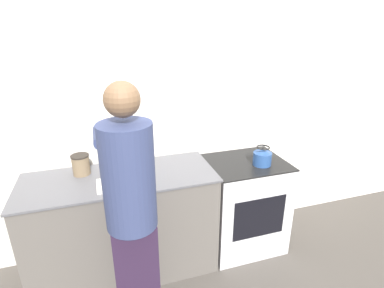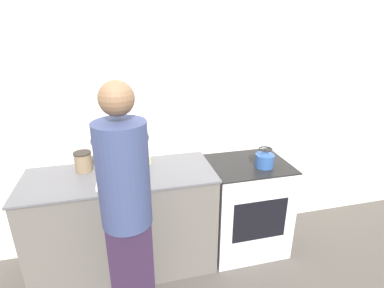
{
  "view_description": "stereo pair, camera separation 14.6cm",
  "coord_description": "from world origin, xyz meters",
  "px_view_note": "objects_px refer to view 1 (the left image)",
  "views": [
    {
      "loc": [
        -0.47,
        -1.94,
        2.06
      ],
      "look_at": [
        0.22,
        0.21,
        1.19
      ],
      "focal_mm": 28.0,
      "sensor_mm": 36.0,
      "label": 1
    },
    {
      "loc": [
        -0.33,
        -1.98,
        2.06
      ],
      "look_at": [
        0.22,
        0.21,
        1.19
      ],
      "focal_mm": 28.0,
      "sensor_mm": 36.0,
      "label": 2
    }
  ],
  "objects_px": {
    "kettle": "(262,157)",
    "knife": "(122,183)",
    "cutting_board": "(120,183)",
    "bowl_prep": "(142,161)",
    "person": "(131,206)",
    "canister_jar": "(81,165)",
    "oven": "(243,204)"
  },
  "relations": [
    {
      "from": "person",
      "to": "canister_jar",
      "type": "bearing_deg",
      "value": 115.43
    },
    {
      "from": "cutting_board",
      "to": "person",
      "type": "bearing_deg",
      "value": -85.02
    },
    {
      "from": "person",
      "to": "cutting_board",
      "type": "height_order",
      "value": "person"
    },
    {
      "from": "oven",
      "to": "knife",
      "type": "distance_m",
      "value": 1.26
    },
    {
      "from": "knife",
      "to": "oven",
      "type": "bearing_deg",
      "value": 13.77
    },
    {
      "from": "bowl_prep",
      "to": "knife",
      "type": "bearing_deg",
      "value": -123.01
    },
    {
      "from": "cutting_board",
      "to": "knife",
      "type": "relative_size",
      "value": 1.39
    },
    {
      "from": "cutting_board",
      "to": "kettle",
      "type": "relative_size",
      "value": 2.02
    },
    {
      "from": "kettle",
      "to": "bowl_prep",
      "type": "relative_size",
      "value": 1.24
    },
    {
      "from": "cutting_board",
      "to": "knife",
      "type": "xyz_separation_m",
      "value": [
        0.01,
        -0.01,
        0.01
      ]
    },
    {
      "from": "kettle",
      "to": "canister_jar",
      "type": "xyz_separation_m",
      "value": [
        -1.54,
        0.24,
        0.04
      ]
    },
    {
      "from": "person",
      "to": "knife",
      "type": "bearing_deg",
      "value": 93.75
    },
    {
      "from": "knife",
      "to": "kettle",
      "type": "distance_m",
      "value": 1.25
    },
    {
      "from": "bowl_prep",
      "to": "person",
      "type": "bearing_deg",
      "value": -104.53
    },
    {
      "from": "cutting_board",
      "to": "bowl_prep",
      "type": "bearing_deg",
      "value": 54.51
    },
    {
      "from": "knife",
      "to": "bowl_prep",
      "type": "bearing_deg",
      "value": 63.59
    },
    {
      "from": "oven",
      "to": "knife",
      "type": "xyz_separation_m",
      "value": [
        -1.14,
        -0.14,
        0.5
      ]
    },
    {
      "from": "person",
      "to": "knife",
      "type": "height_order",
      "value": "person"
    },
    {
      "from": "person",
      "to": "knife",
      "type": "relative_size",
      "value": 7.1
    },
    {
      "from": "person",
      "to": "kettle",
      "type": "height_order",
      "value": "person"
    },
    {
      "from": "oven",
      "to": "cutting_board",
      "type": "height_order",
      "value": "cutting_board"
    },
    {
      "from": "knife",
      "to": "canister_jar",
      "type": "xyz_separation_m",
      "value": [
        -0.29,
        0.29,
        0.06
      ]
    },
    {
      "from": "oven",
      "to": "person",
      "type": "distance_m",
      "value": 1.34
    },
    {
      "from": "knife",
      "to": "canister_jar",
      "type": "height_order",
      "value": "canister_jar"
    },
    {
      "from": "knife",
      "to": "canister_jar",
      "type": "distance_m",
      "value": 0.42
    },
    {
      "from": "cutting_board",
      "to": "knife",
      "type": "height_order",
      "value": "knife"
    },
    {
      "from": "kettle",
      "to": "knife",
      "type": "bearing_deg",
      "value": -177.75
    },
    {
      "from": "person",
      "to": "bowl_prep",
      "type": "distance_m",
      "value": 0.72
    },
    {
      "from": "knife",
      "to": "kettle",
      "type": "bearing_deg",
      "value": 8.85
    },
    {
      "from": "kettle",
      "to": "canister_jar",
      "type": "height_order",
      "value": "canister_jar"
    },
    {
      "from": "oven",
      "to": "person",
      "type": "bearing_deg",
      "value": -154.85
    },
    {
      "from": "bowl_prep",
      "to": "cutting_board",
      "type": "bearing_deg",
      "value": -125.49
    }
  ]
}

